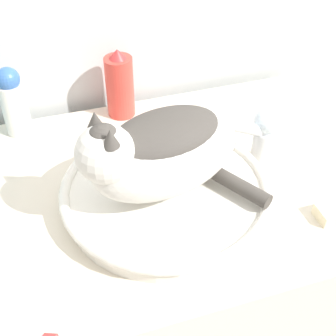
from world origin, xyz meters
TOP-DOWN VIEW (x-y plane):
  - vanity_counter at (0.00, 0.31)m, footprint 0.94×0.62m
  - sink_basin at (0.00, 0.25)m, footprint 0.40×0.40m
  - cat at (-0.01, 0.25)m, footprint 0.33×0.23m
  - faucet at (0.22, 0.31)m, footprint 0.13×0.06m
  - lotion_bottle_white at (-0.25, 0.58)m, footprint 0.06×0.06m
  - spray_bottle_trigger at (-0.01, 0.58)m, footprint 0.07×0.07m
  - soap_bar at (0.29, 0.12)m, footprint 0.07×0.04m

SIDE VIEW (x-z plane):
  - vanity_counter at x=0.00m, z-range 0.00..0.84m
  - soap_bar at x=0.29m, z-range 0.84..0.87m
  - sink_basin at x=0.00m, z-range 0.85..0.89m
  - faucet at x=0.22m, z-range 0.85..0.99m
  - spray_bottle_trigger at x=-0.01m, z-range 0.84..1.01m
  - lotion_bottle_white at x=-0.25m, z-range 0.84..1.01m
  - cat at x=-0.01m, z-range 0.89..1.07m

